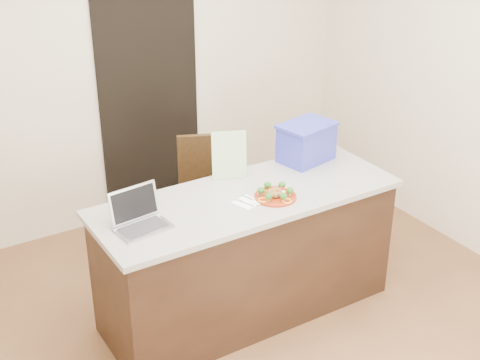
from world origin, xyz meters
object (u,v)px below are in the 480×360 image
yogurt_bottle (282,194)px  laptop (139,216)px  island (247,254)px  blue_box (306,142)px  napkin (247,202)px  plate (275,196)px  chair (216,194)px

yogurt_bottle → laptop: size_ratio=0.22×
island → blue_box: (0.66, 0.25, 0.60)m
island → yogurt_bottle: 0.54m
napkin → blue_box: blue_box is taller
island → plate: size_ratio=7.46×
laptop → chair: laptop is taller
plate → blue_box: size_ratio=0.63×
island → laptop: size_ratio=6.01×
yogurt_bottle → laptop: laptop is taller
chair → laptop: bearing=-120.2°
laptop → blue_box: (1.42, 0.24, 0.08)m
island → chair: bearing=77.9°
plate → napkin: plate is taller
plate → blue_box: 0.66m
napkin → laptop: bearing=172.0°
napkin → plate: bearing=-11.4°
napkin → chair: (0.20, 0.78, -0.33)m
napkin → blue_box: bearing=25.3°
island → napkin: size_ratio=13.79×
blue_box → napkin: bearing=-166.4°
yogurt_bottle → blue_box: bearing=39.8°
island → napkin: (-0.06, -0.09, 0.46)m
island → chair: 0.71m
laptop → island: bearing=-7.3°
plate → laptop: laptop is taller
laptop → chair: bearing=30.1°
napkin → yogurt_bottle: 0.24m
blue_box → yogurt_bottle: bearing=-151.9°
napkin → yogurt_bottle: (0.23, -0.07, 0.03)m
island → napkin: bearing=-122.1°
island → plate: plate is taller
plate → napkin: 0.20m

